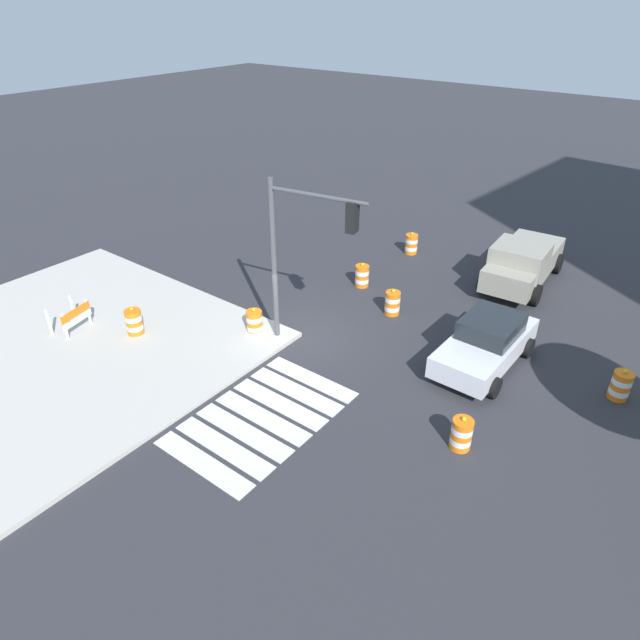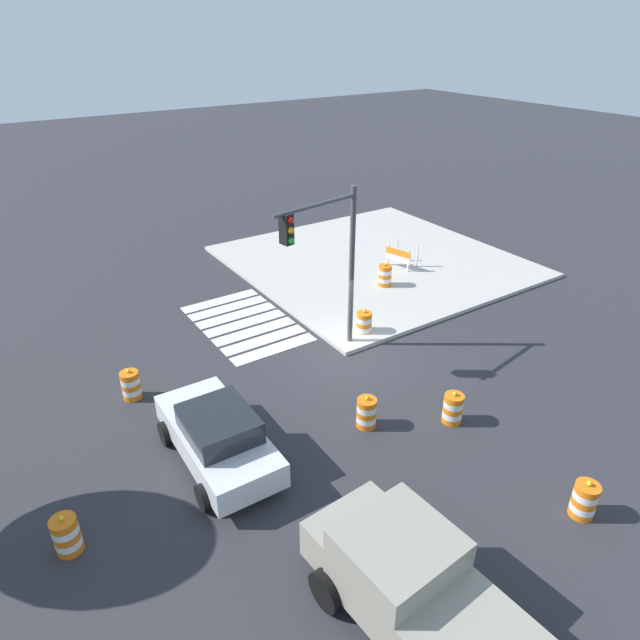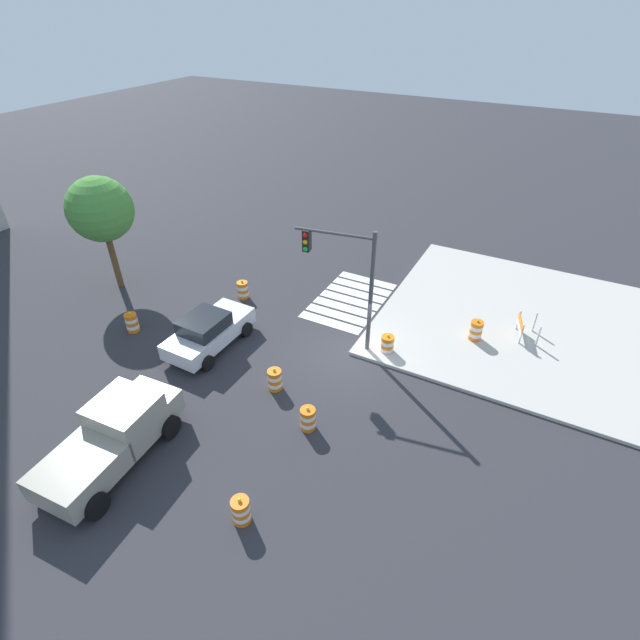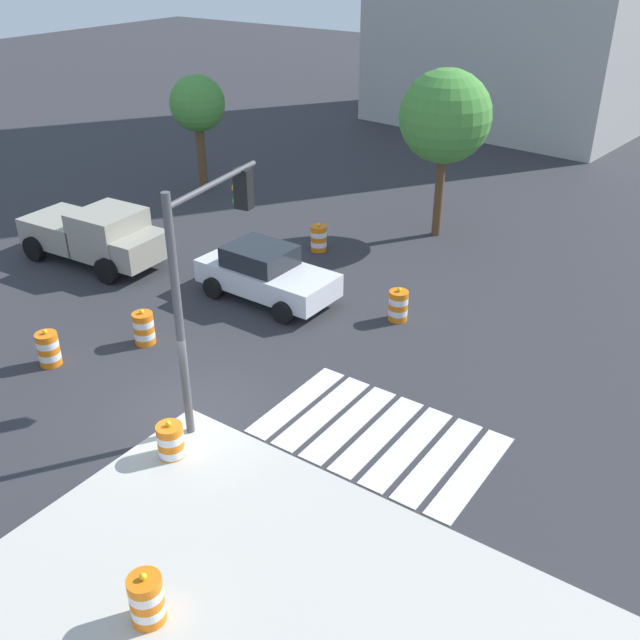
% 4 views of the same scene
% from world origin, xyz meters
% --- Properties ---
extents(ground_plane, '(120.00, 120.00, 0.00)m').
position_xyz_m(ground_plane, '(0.00, 0.00, 0.00)').
color(ground_plane, '#2D2D33').
extents(sidewalk_corner, '(12.00, 12.00, 0.15)m').
position_xyz_m(sidewalk_corner, '(6.00, -6.00, 0.07)').
color(sidewalk_corner, '#BCB7AD').
rests_on(sidewalk_corner, ground).
extents(crosswalk_stripes, '(5.10, 3.20, 0.02)m').
position_xyz_m(crosswalk_stripes, '(4.00, 1.80, 0.01)').
color(crosswalk_stripes, silver).
rests_on(crosswalk_stripes, ground).
extents(sports_car, '(4.33, 2.20, 1.63)m').
position_xyz_m(sports_car, '(-2.30, 5.70, 0.81)').
color(sports_car, silver).
rests_on(sports_car, ground).
extents(pickup_truck, '(5.27, 2.61, 1.92)m').
position_xyz_m(pickup_truck, '(-8.50, 4.55, 0.97)').
color(pickup_truck, gray).
rests_on(pickup_truck, ground).
extents(traffic_barrel_near_corner, '(0.56, 0.56, 1.02)m').
position_xyz_m(traffic_barrel_near_corner, '(-8.59, -0.51, 0.45)').
color(traffic_barrel_near_corner, orange).
rests_on(traffic_barrel_near_corner, ground).
extents(traffic_barrel_crosswalk_end, '(0.56, 0.56, 1.02)m').
position_xyz_m(traffic_barrel_crosswalk_end, '(-3.29, 1.67, 0.45)').
color(traffic_barrel_crosswalk_end, orange).
rests_on(traffic_barrel_crosswalk_end, ground).
extents(traffic_barrel_median_near, '(0.56, 0.56, 1.02)m').
position_xyz_m(traffic_barrel_median_near, '(-3.08, 9.58, 0.45)').
color(traffic_barrel_median_near, orange).
rests_on(traffic_barrel_median_near, ground).
extents(traffic_barrel_median_far, '(0.56, 0.56, 1.02)m').
position_xyz_m(traffic_barrel_median_far, '(-4.49, -0.48, 0.45)').
color(traffic_barrel_median_far, orange).
rests_on(traffic_barrel_median_far, ground).
extents(traffic_barrel_far_curb, '(0.56, 0.56, 1.02)m').
position_xyz_m(traffic_barrel_far_curb, '(1.68, 6.76, 0.45)').
color(traffic_barrel_far_curb, orange).
rests_on(traffic_barrel_far_curb, ground).
extents(traffic_barrel_lane_center, '(0.56, 0.56, 1.02)m').
position_xyz_m(traffic_barrel_lane_center, '(0.85, -1.42, 0.45)').
color(traffic_barrel_lane_center, orange).
rests_on(traffic_barrel_lane_center, ground).
extents(traffic_barrel_on_sidewalk, '(0.56, 0.56, 1.02)m').
position_xyz_m(traffic_barrel_on_sidewalk, '(3.52, -4.57, 0.60)').
color(traffic_barrel_on_sidewalk, orange).
rests_on(traffic_barrel_on_sidewalk, sidewalk_corner).
extents(construction_barricade, '(1.39, 1.07, 1.00)m').
position_xyz_m(construction_barricade, '(4.68, -6.40, 0.72)').
color(construction_barricade, silver).
rests_on(construction_barricade, sidewalk_corner).
extents(traffic_light_pole, '(0.81, 3.26, 5.50)m').
position_xyz_m(traffic_light_pole, '(0.40, 0.52, 3.91)').
color(traffic_light_pole, '#4C4C51').
rests_on(traffic_light_pole, sidewalk_corner).
extents(street_tree_streetside_near, '(3.17, 3.17, 5.87)m').
position_xyz_m(street_tree_streetside_near, '(-0.40, 13.26, 4.26)').
color(street_tree_streetside_near, brown).
rests_on(street_tree_streetside_near, ground).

